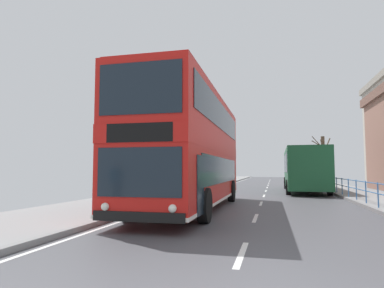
# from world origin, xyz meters

# --- Properties ---
(double_decker_bus_main) EXTENTS (2.74, 11.18, 4.53)m
(double_decker_bus_main) POSITION_xyz_m (-2.61, 9.22, 2.37)
(double_decker_bus_main) COLOR red
(double_decker_bus_main) RESTS_ON ground
(background_bus_far_lane) EXTENTS (2.82, 10.66, 3.02)m
(background_bus_far_lane) POSITION_xyz_m (2.74, 21.66, 1.65)
(background_bus_far_lane) COLOR #19512D
(background_bus_far_lane) RESTS_ON ground
(pedestrian_railing_far_kerb) EXTENTS (0.05, 24.19, 0.96)m
(pedestrian_railing_far_kerb) POSITION_xyz_m (4.45, 10.27, 0.78)
(pedestrian_railing_far_kerb) COLOR #386BA8
(pedestrian_railing_far_kerb) RESTS_ON ground
(bare_tree_far_00) EXTENTS (2.14, 1.53, 5.09)m
(bare_tree_far_00) POSITION_xyz_m (5.86, 34.75, 2.83)
(bare_tree_far_00) COLOR #4C3D2D
(bare_tree_far_00) RESTS_ON ground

